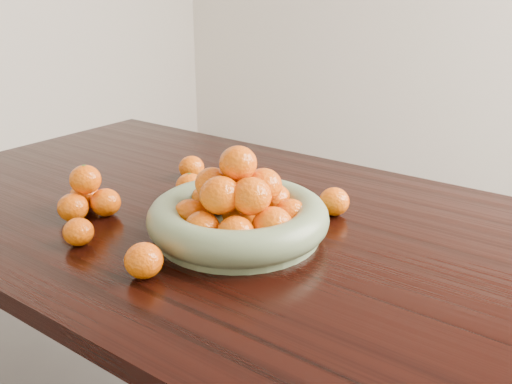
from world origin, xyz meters
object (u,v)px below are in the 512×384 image
Objects in this scene: fruit_bowl at (239,213)px; orange_pyramid at (87,196)px; dining_table at (271,263)px; loose_orange_0 at (190,186)px.

orange_pyramid is (-0.34, -0.11, -0.01)m from fruit_bowl.
loose_orange_0 is at bearing 175.94° from dining_table.
loose_orange_0 is (0.12, 0.21, -0.01)m from orange_pyramid.
loose_orange_0 is (-0.23, 0.10, -0.02)m from fruit_bowl.
dining_table is 14.38× the size of orange_pyramid.
dining_table is 5.33× the size of fruit_bowl.
fruit_bowl reaches higher than loose_orange_0.
dining_table is 0.16m from fruit_bowl.
dining_table is at bearing 72.47° from fruit_bowl.
dining_table is 0.44m from orange_pyramid.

